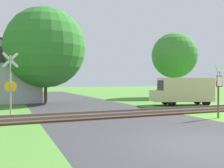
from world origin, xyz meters
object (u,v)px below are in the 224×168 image
at_px(crossing_sign_far, 10,81).
at_px(tree_center, 45,48).
at_px(stop_sign_near, 219,86).
at_px(tree_far, 174,56).
at_px(mail_truck, 183,90).

relative_size(crossing_sign_far, tree_center, 0.42).
bearing_deg(stop_sign_near, crossing_sign_far, -40.27).
distance_m(crossing_sign_far, tree_far, 21.48).
height_order(tree_center, mail_truck, tree_center).
height_order(crossing_sign_far, tree_center, tree_center).
bearing_deg(stop_sign_near, mail_truck, -127.92).
bearing_deg(mail_truck, stop_sign_near, 171.94).
relative_size(stop_sign_near, tree_center, 0.34).
distance_m(stop_sign_near, mail_truck, 7.20).
distance_m(crossing_sign_far, mail_truck, 13.26).
relative_size(stop_sign_near, tree_far, 0.36).
height_order(crossing_sign_far, tree_far, tree_far).
relative_size(crossing_sign_far, mail_truck, 0.69).
relative_size(tree_center, mail_truck, 1.63).
height_order(stop_sign_near, mail_truck, stop_sign_near).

